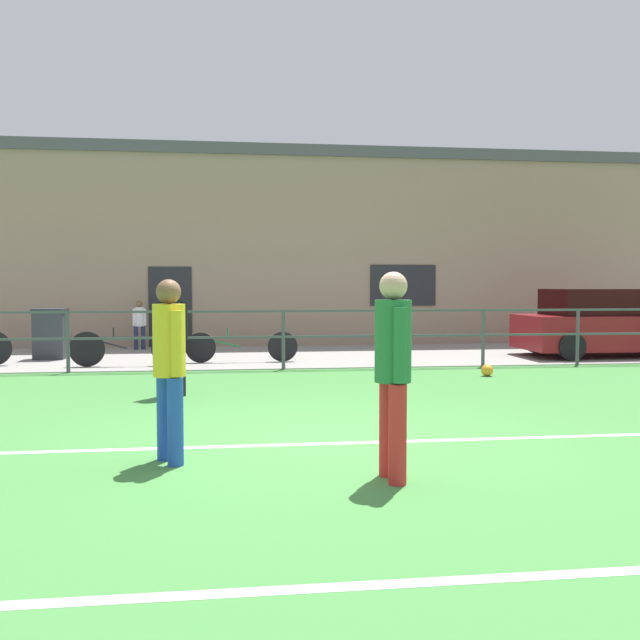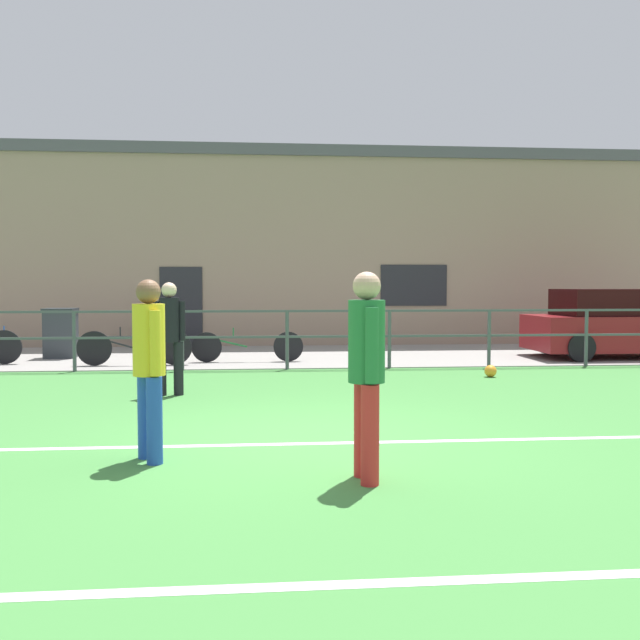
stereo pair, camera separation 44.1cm
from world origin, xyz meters
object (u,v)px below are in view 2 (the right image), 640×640
(bicycle_parked_0, at_px, (134,347))
(parked_car_red, at_px, (622,325))
(player_goalkeeper, at_px, (170,331))
(player_striker, at_px, (149,358))
(spectator_child, at_px, (150,321))
(bicycle_parked_1, at_px, (247,346))
(player_winger, at_px, (366,363))
(trash_bin_0, at_px, (61,333))
(soccer_ball_match, at_px, (490,371))

(bicycle_parked_0, bearing_deg, parked_car_red, 3.58)
(player_goalkeeper, bearing_deg, player_striker, 88.75)
(player_striker, height_order, spectator_child, player_striker)
(player_striker, height_order, bicycle_parked_1, player_striker)
(player_striker, xyz_separation_m, player_winger, (1.90, -0.81, 0.03))
(player_striker, relative_size, spectator_child, 1.38)
(bicycle_parked_1, bearing_deg, spectator_child, 128.05)
(spectator_child, relative_size, parked_car_red, 0.29)
(player_goalkeeper, xyz_separation_m, bicycle_parked_1, (1.06, 4.17, -0.60))
(player_striker, distance_m, parked_car_red, 12.27)
(player_winger, relative_size, trash_bin_0, 1.59)
(soccer_ball_match, bearing_deg, bicycle_parked_0, 161.54)
(player_goalkeeper, distance_m, parked_car_red, 10.37)
(spectator_child, bearing_deg, player_striker, 79.34)
(player_winger, distance_m, spectator_child, 12.55)
(player_striker, bearing_deg, player_winger, -140.72)
(spectator_child, distance_m, trash_bin_0, 2.60)
(soccer_ball_match, relative_size, parked_car_red, 0.05)
(soccer_ball_match, xyz_separation_m, spectator_child, (-6.83, 5.81, 0.61))
(bicycle_parked_0, bearing_deg, bicycle_parked_1, 10.64)
(soccer_ball_match, relative_size, bicycle_parked_1, 0.09)
(parked_car_red, bearing_deg, trash_bin_0, 175.72)
(player_striker, height_order, soccer_ball_match, player_striker)
(player_striker, height_order, parked_car_red, player_striker)
(spectator_child, height_order, parked_car_red, parked_car_red)
(player_winger, height_order, spectator_child, player_winger)
(player_goalkeeper, height_order, bicycle_parked_0, player_goalkeeper)
(player_winger, relative_size, bicycle_parked_1, 0.75)
(player_winger, height_order, parked_car_red, player_winger)
(player_striker, xyz_separation_m, soccer_ball_match, (5.09, 5.39, -0.85))
(bicycle_parked_0, distance_m, trash_bin_0, 2.47)
(player_goalkeeper, bearing_deg, bicycle_parked_1, -110.18)
(spectator_child, xyz_separation_m, bicycle_parked_0, (0.25, -3.61, -0.33))
(spectator_child, height_order, trash_bin_0, spectator_child)
(parked_car_red, height_order, bicycle_parked_1, parked_car_red)
(player_goalkeeper, bearing_deg, soccer_ball_match, -169.83)
(parked_car_red, height_order, trash_bin_0, parked_car_red)
(soccer_ball_match, xyz_separation_m, parked_car_red, (3.99, 2.86, 0.64))
(player_winger, distance_m, bicycle_parked_0, 9.07)
(player_striker, relative_size, trash_bin_0, 1.53)
(bicycle_parked_0, bearing_deg, player_winger, -68.01)
(soccer_ball_match, height_order, parked_car_red, parked_car_red)
(trash_bin_0, bearing_deg, player_goalkeeper, -60.17)
(player_goalkeeper, relative_size, trash_bin_0, 1.52)
(player_winger, xyz_separation_m, soccer_ball_match, (3.19, 6.20, -0.88))
(bicycle_parked_1, height_order, trash_bin_0, trash_bin_0)
(soccer_ball_match, bearing_deg, parked_car_red, 35.62)
(trash_bin_0, bearing_deg, spectator_child, 51.02)
(player_winger, distance_m, soccer_ball_match, 7.03)
(player_winger, bearing_deg, bicycle_parked_0, -162.62)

